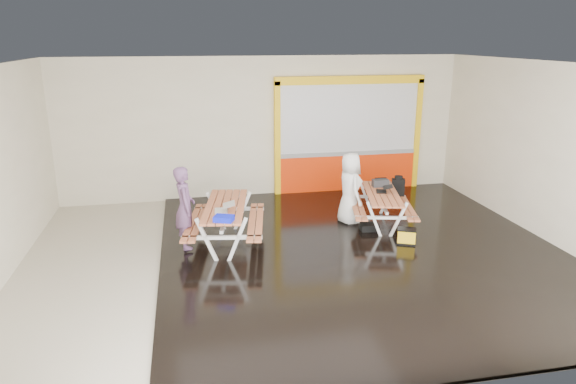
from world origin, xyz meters
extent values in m
cube|color=#B9AF9C|center=(0.00, 0.00, -0.01)|extent=(10.00, 8.00, 0.01)
cube|color=white|center=(0.00, 0.00, 3.50)|extent=(10.00, 8.00, 0.01)
cube|color=beige|center=(0.00, 4.00, 1.75)|extent=(10.00, 0.01, 3.50)
cube|color=beige|center=(0.00, -4.00, 1.75)|extent=(10.00, 0.01, 3.50)
cube|color=beige|center=(5.00, 0.00, 1.75)|extent=(0.01, 8.00, 3.50)
cube|color=black|center=(1.25, 0.00, 0.03)|extent=(7.50, 7.98, 0.05)
cube|color=#F43206|center=(2.20, 3.93, 0.50)|extent=(3.60, 0.12, 1.00)
cube|color=gray|center=(2.20, 3.93, 1.03)|extent=(3.60, 0.14, 0.10)
cube|color=silver|center=(2.20, 3.94, 1.94)|extent=(3.60, 0.08, 1.72)
cube|color=yellow|center=(0.33, 3.92, 1.45)|extent=(0.14, 0.16, 2.90)
cube|color=yellow|center=(4.07, 3.92, 1.45)|extent=(0.14, 0.16, 2.90)
cube|color=yellow|center=(2.20, 3.92, 2.90)|extent=(3.88, 0.16, 0.20)
cube|color=#B4623D|center=(-1.54, 0.85, 0.82)|extent=(0.49, 2.10, 0.04)
cube|color=#B4623D|center=(-1.40, 0.83, 0.82)|extent=(0.49, 2.10, 0.04)
cube|color=#B4623D|center=(-1.25, 0.80, 0.82)|extent=(0.49, 2.10, 0.04)
cube|color=#B4623D|center=(-1.10, 0.78, 0.82)|extent=(0.49, 2.10, 0.04)
cube|color=#B4623D|center=(-0.95, 0.75, 0.82)|extent=(0.49, 2.10, 0.04)
cube|color=white|center=(-1.66, 0.06, 0.45)|extent=(0.40, 0.13, 0.85)
cube|color=white|center=(-1.12, -0.03, 0.45)|extent=(0.40, 0.13, 0.85)
cube|color=white|center=(-1.39, 0.01, 0.49)|extent=(1.44, 0.31, 0.06)
cube|color=white|center=(-1.39, 0.01, 0.77)|extent=(0.71, 0.18, 0.06)
cube|color=white|center=(-1.38, 1.64, 0.45)|extent=(0.40, 0.13, 0.85)
cube|color=white|center=(-0.84, 1.55, 0.45)|extent=(0.40, 0.13, 0.85)
cube|color=white|center=(-1.11, 1.59, 0.49)|extent=(1.44, 0.31, 0.06)
cube|color=white|center=(-1.11, 1.59, 0.77)|extent=(0.71, 0.18, 0.06)
cube|color=white|center=(-1.25, 0.80, 0.61)|extent=(0.36, 1.72, 0.06)
cube|color=#B4623D|center=(-1.89, 0.91, 0.50)|extent=(0.48, 2.10, 0.04)
cube|color=#B4623D|center=(-1.75, 0.89, 0.50)|extent=(0.48, 2.10, 0.04)
cube|color=#B4623D|center=(-0.75, 0.72, 0.50)|extent=(0.48, 2.10, 0.04)
cube|color=#B4623D|center=(-0.61, 0.69, 0.50)|extent=(0.48, 2.10, 0.04)
cube|color=#B4623D|center=(1.86, 1.32, 0.73)|extent=(0.54, 1.85, 0.04)
cube|color=#B4623D|center=(1.99, 1.29, 0.73)|extent=(0.54, 1.85, 0.04)
cube|color=#B4623D|center=(2.12, 1.26, 0.73)|extent=(0.54, 1.85, 0.04)
cube|color=#B4623D|center=(2.25, 1.23, 0.73)|extent=(0.54, 1.85, 0.04)
cube|color=#B4623D|center=(2.38, 1.20, 0.73)|extent=(0.54, 1.85, 0.04)
cube|color=white|center=(1.72, 0.62, 0.40)|extent=(0.35, 0.13, 0.75)
cube|color=white|center=(2.19, 0.51, 0.40)|extent=(0.35, 0.13, 0.75)
cube|color=white|center=(1.96, 0.56, 0.44)|extent=(1.26, 0.35, 0.06)
cube|color=white|center=(1.96, 0.56, 0.69)|extent=(0.63, 0.20, 0.06)
cube|color=white|center=(2.04, 2.01, 0.40)|extent=(0.35, 0.13, 0.75)
cube|color=white|center=(2.52, 1.90, 0.40)|extent=(0.35, 0.13, 0.75)
cube|color=white|center=(2.28, 1.95, 0.44)|extent=(1.26, 0.35, 0.06)
cube|color=white|center=(2.28, 1.95, 0.69)|extent=(0.63, 0.20, 0.06)
cube|color=white|center=(2.12, 1.26, 0.55)|extent=(0.40, 1.51, 0.06)
cube|color=#B4623D|center=(1.56, 1.39, 0.45)|extent=(0.53, 1.85, 0.04)
cube|color=#B4623D|center=(1.68, 1.36, 0.45)|extent=(0.53, 1.85, 0.04)
cube|color=#B4623D|center=(2.56, 1.15, 0.45)|extent=(0.53, 1.85, 0.04)
cube|color=#B4623D|center=(2.68, 1.13, 0.45)|extent=(0.53, 1.85, 0.04)
imported|color=#66446C|center=(-2.01, 0.69, 0.88)|extent=(0.42, 0.60, 1.57)
imported|color=white|center=(1.49, 1.56, 0.79)|extent=(0.58, 0.82, 1.58)
cube|color=silver|center=(-1.35, 0.45, 0.85)|extent=(0.26, 0.35, 0.02)
cube|color=silver|center=(-1.21, 0.44, 0.97)|extent=(0.24, 0.35, 0.07)
cube|color=silver|center=(-1.21, 0.44, 0.97)|extent=(0.21, 0.31, 0.05)
cube|color=black|center=(2.13, 1.33, 0.76)|extent=(0.30, 0.35, 0.02)
cube|color=black|center=(2.25, 1.29, 0.87)|extent=(0.28, 0.35, 0.06)
cube|color=silver|center=(2.25, 1.29, 0.87)|extent=(0.24, 0.30, 0.05)
cube|color=#0E1AE9|center=(-1.35, -0.10, 0.89)|extent=(0.39, 0.34, 0.10)
cube|color=black|center=(2.25, 1.72, 0.83)|extent=(0.36, 0.19, 0.16)
cylinder|color=black|center=(2.25, 1.72, 0.95)|extent=(0.27, 0.03, 0.02)
cube|color=black|center=(2.75, 1.88, 0.65)|extent=(0.33, 0.27, 0.41)
cylinder|color=black|center=(2.75, 1.88, 0.87)|extent=(0.23, 0.23, 0.10)
cube|color=black|center=(1.74, 0.94, 0.12)|extent=(0.39, 0.31, 0.14)
cube|color=black|center=(2.20, 0.10, 0.07)|extent=(0.42, 0.36, 0.04)
cube|color=gold|center=(2.20, 0.10, 0.20)|extent=(0.40, 0.33, 0.27)
cube|color=black|center=(2.20, 0.10, 0.35)|extent=(0.42, 0.36, 0.03)
camera|label=1|loc=(-1.92, -8.70, 3.95)|focal=32.37mm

